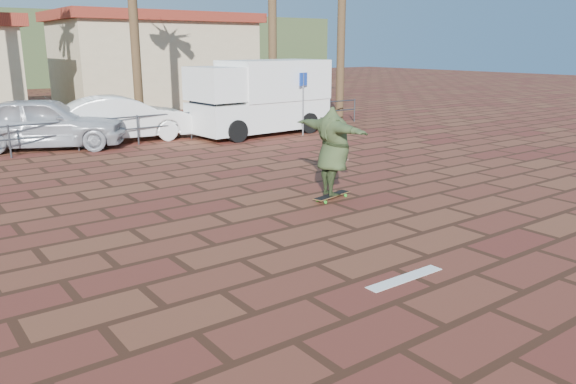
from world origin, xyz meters
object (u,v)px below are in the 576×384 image
(skateboarder, at_px, (333,152))
(campervan, at_px, (260,96))
(car_silver, at_px, (45,123))
(longboard, at_px, (332,196))
(car_white, at_px, (123,119))

(skateboarder, relative_size, campervan, 0.44)
(skateboarder, xyz_separation_m, car_silver, (-3.38, 10.29, -0.22))
(skateboarder, bearing_deg, longboard, -176.04)
(skateboarder, bearing_deg, car_white, 8.42)
(campervan, bearing_deg, car_white, 159.64)
(skateboarder, xyz_separation_m, car_white, (-0.80, 10.29, -0.28))
(car_white, bearing_deg, longboard, -167.22)
(campervan, height_order, car_white, campervan)
(longboard, xyz_separation_m, car_white, (-0.80, 10.29, 0.70))
(skateboarder, height_order, car_silver, skateboarder)
(car_silver, distance_m, car_white, 2.57)
(longboard, height_order, skateboarder, skateboarder)
(longboard, height_order, car_white, car_white)
(longboard, relative_size, campervan, 0.20)
(car_silver, bearing_deg, campervan, -75.45)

